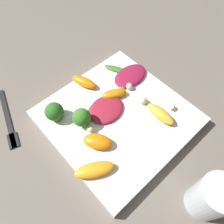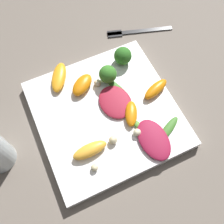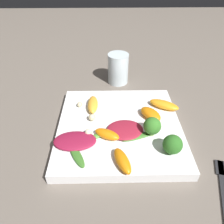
% 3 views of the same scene
% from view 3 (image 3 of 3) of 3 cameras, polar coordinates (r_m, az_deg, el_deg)
% --- Properties ---
extents(ground_plane, '(2.40, 2.40, 0.00)m').
position_cam_3_polar(ground_plane, '(0.53, 1.92, -4.99)').
color(ground_plane, '#6B6056').
extents(plate, '(0.29, 0.29, 0.02)m').
position_cam_3_polar(plate, '(0.52, 1.94, -4.07)').
color(plate, white).
rests_on(plate, ground_plane).
extents(drinking_glass, '(0.06, 0.06, 0.09)m').
position_cam_3_polar(drinking_glass, '(0.70, 1.59, 11.27)').
color(drinking_glass, silver).
rests_on(drinking_glass, ground_plane).
extents(fork, '(0.06, 0.16, 0.01)m').
position_cam_3_polar(fork, '(0.48, 27.09, -17.03)').
color(fork, '#262628').
rests_on(fork, ground_plane).
extents(radicchio_leaf_0, '(0.09, 0.07, 0.01)m').
position_cam_3_polar(radicchio_leaf_0, '(0.49, 3.37, -4.64)').
color(radicchio_leaf_0, maroon).
rests_on(radicchio_leaf_0, plate).
extents(radicchio_leaf_1, '(0.09, 0.06, 0.01)m').
position_cam_3_polar(radicchio_leaf_1, '(0.47, -9.65, -7.42)').
color(radicchio_leaf_1, maroon).
rests_on(radicchio_leaf_1, plate).
extents(orange_segment_0, '(0.03, 0.07, 0.02)m').
position_cam_3_polar(orange_segment_0, '(0.56, -5.04, 1.98)').
color(orange_segment_0, '#FCAD33').
rests_on(orange_segment_0, plate).
extents(orange_segment_1, '(0.06, 0.07, 0.02)m').
position_cam_3_polar(orange_segment_1, '(0.53, 10.05, -0.51)').
color(orange_segment_1, orange).
rests_on(orange_segment_1, plate).
extents(orange_segment_2, '(0.04, 0.07, 0.02)m').
position_cam_3_polar(orange_segment_2, '(0.43, 3.01, -12.59)').
color(orange_segment_2, orange).
rests_on(orange_segment_2, plate).
extents(orange_segment_3, '(0.06, 0.05, 0.02)m').
position_cam_3_polar(orange_segment_3, '(0.48, -1.31, -5.81)').
color(orange_segment_3, orange).
rests_on(orange_segment_3, plate).
extents(orange_segment_4, '(0.08, 0.06, 0.02)m').
position_cam_3_polar(orange_segment_4, '(0.57, 13.44, 1.87)').
color(orange_segment_4, orange).
rests_on(orange_segment_4, plate).
extents(broccoli_floret_0, '(0.04, 0.04, 0.04)m').
position_cam_3_polar(broccoli_floret_0, '(0.46, 15.54, -8.20)').
color(broccoli_floret_0, '#7A9E51').
rests_on(broccoli_floret_0, plate).
extents(broccoli_floret_1, '(0.04, 0.04, 0.04)m').
position_cam_3_polar(broccoli_floret_1, '(0.48, 10.47, -3.64)').
color(broccoli_floret_1, '#84AD5B').
rests_on(broccoli_floret_1, plate).
extents(arugula_sprig_0, '(0.08, 0.04, 0.01)m').
position_cam_3_polar(arugula_sprig_0, '(0.48, 7.10, -6.29)').
color(arugula_sprig_0, '#3D7528').
rests_on(arugula_sprig_0, plate).
extents(arugula_sprig_1, '(0.08, 0.05, 0.01)m').
position_cam_3_polar(arugula_sprig_1, '(0.48, -4.61, -6.51)').
color(arugula_sprig_1, '#518E33').
rests_on(arugula_sprig_1, plate).
extents(arugula_sprig_2, '(0.05, 0.07, 0.01)m').
position_cam_3_polar(arugula_sprig_2, '(0.45, -9.13, -11.23)').
color(arugula_sprig_2, '#3D7528').
rests_on(arugula_sprig_2, plate).
extents(macadamia_nut_0, '(0.02, 0.02, 0.02)m').
position_cam_3_polar(macadamia_nut_0, '(0.52, -5.25, -1.42)').
color(macadamia_nut_0, beige).
rests_on(macadamia_nut_0, plate).
extents(macadamia_nut_1, '(0.02, 0.02, 0.02)m').
position_cam_3_polar(macadamia_nut_1, '(0.49, -6.23, -5.31)').
color(macadamia_nut_1, beige).
rests_on(macadamia_nut_1, plate).
extents(macadamia_nut_2, '(0.01, 0.01, 0.01)m').
position_cam_3_polar(macadamia_nut_2, '(0.57, -8.42, 1.96)').
color(macadamia_nut_2, beige).
rests_on(macadamia_nut_2, plate).
extents(macadamia_nut_3, '(0.02, 0.02, 0.02)m').
position_cam_3_polar(macadamia_nut_3, '(0.51, 9.71, -3.07)').
color(macadamia_nut_3, beige).
rests_on(macadamia_nut_3, plate).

